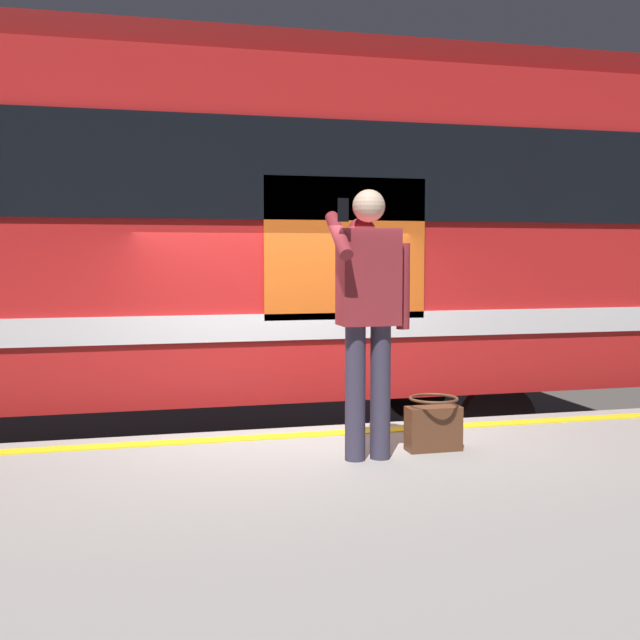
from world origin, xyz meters
name	(u,v)px	position (x,y,z in m)	size (l,w,h in m)	color
ground_plane	(295,535)	(0.00, 0.00, 0.00)	(24.55, 24.55, 0.00)	#4C4742
platform	(397,615)	(0.00, 2.46, 0.45)	(12.50, 4.92, 0.90)	gray
safety_line	(303,435)	(0.00, 0.30, 0.91)	(12.25, 0.16, 0.01)	yellow
track_rail_near	(264,477)	(0.00, -1.46, 0.08)	(16.25, 0.08, 0.16)	slate
track_rail_far	(243,443)	(0.00, -2.90, 0.08)	(16.25, 0.08, 0.16)	slate
train_carriage	(122,224)	(1.34, -2.18, 2.62)	(11.30, 2.88, 4.17)	red
passenger	(368,301)	(-0.28, 1.09, 1.99)	(0.57, 0.55, 1.84)	#383347
handbag	(433,425)	(-0.80, 0.98, 1.09)	(0.39, 0.35, 0.39)	#59331E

